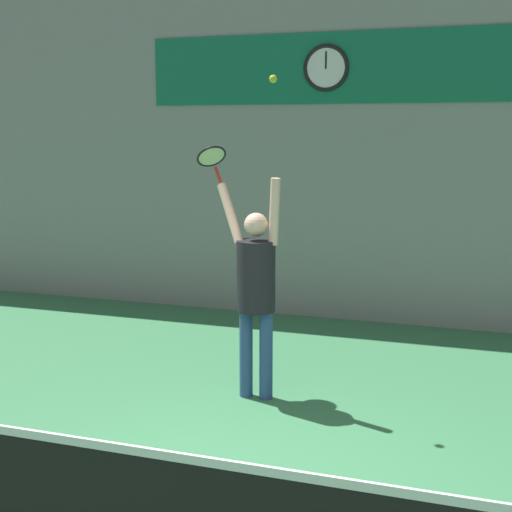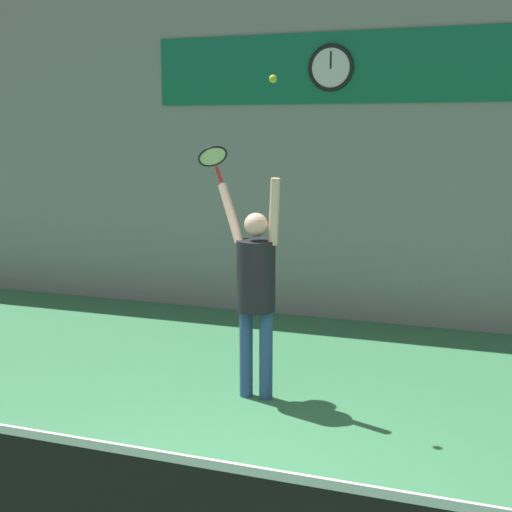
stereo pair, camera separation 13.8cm
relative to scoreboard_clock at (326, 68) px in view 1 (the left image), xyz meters
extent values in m
cube|color=gray|center=(0.47, 0.08, -0.90)|extent=(18.00, 0.10, 5.00)
cube|color=#146B4C|center=(0.47, 0.02, 0.00)|extent=(5.91, 0.02, 0.92)
cylinder|color=white|center=(0.00, 0.00, 0.00)|extent=(0.56, 0.02, 0.56)
torus|color=black|center=(0.00, 0.00, 0.00)|extent=(0.61, 0.06, 0.61)
cube|color=black|center=(0.00, -0.01, 0.10)|extent=(0.02, 0.01, 0.22)
cube|color=white|center=(0.47, -6.30, -2.47)|extent=(8.86, 0.02, 0.05)
cylinder|color=#2D4C7F|center=(-0.04, -3.11, -2.96)|extent=(0.13, 0.13, 0.88)
cylinder|color=#2D4C7F|center=(0.17, -3.11, -2.96)|extent=(0.13, 0.13, 0.88)
cylinder|color=black|center=(0.06, -3.11, -2.18)|extent=(0.37, 0.37, 0.69)
sphere|color=beige|center=(0.06, -3.11, -1.68)|extent=(0.23, 0.23, 0.23)
cylinder|color=beige|center=(0.25, -3.13, -1.55)|extent=(0.16, 0.15, 0.63)
cylinder|color=beige|center=(-0.23, -3.01, -1.60)|extent=(0.37, 0.33, 0.58)
cylinder|color=red|center=(-0.42, -2.85, -1.25)|extent=(0.15, 0.15, 0.19)
torus|color=black|center=(-0.54, -2.72, -1.06)|extent=(0.39, 0.39, 0.23)
cylinder|color=beige|center=(-0.54, -2.72, -1.06)|extent=(0.32, 0.32, 0.18)
sphere|color=#CCDB2D|center=(0.24, -3.15, -0.35)|extent=(0.07, 0.07, 0.07)
camera|label=1|loc=(2.17, -9.44, -0.79)|focal=50.00mm
camera|label=2|loc=(2.30, -9.40, -0.79)|focal=50.00mm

